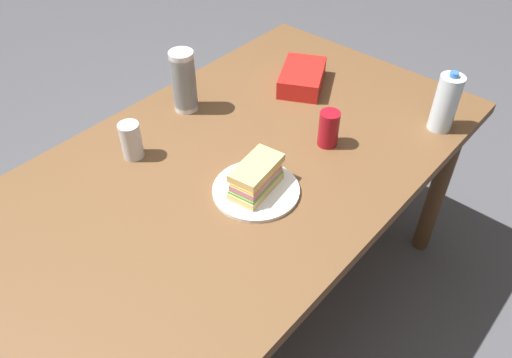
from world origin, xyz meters
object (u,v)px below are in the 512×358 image
Objects in this scene: water_bottle_tall at (446,103)px; plastic_cup_stack at (184,81)px; dining_table at (218,194)px; sandwich at (256,177)px; soda_can_red at (329,129)px; chip_bag at (302,77)px; soda_can_silver at (131,141)px; paper_plate at (256,190)px.

plastic_cup_stack is at bearing 123.55° from water_bottle_tall.
water_bottle_tall reaches higher than dining_table.
soda_can_red reaches higher than sandwich.
soda_can_silver is (-0.68, 0.15, 0.03)m from chip_bag.
sandwich is 1.57× the size of soda_can_silver.
dining_table is 0.17m from paper_plate.
chip_bag reaches higher than dining_table.
water_bottle_tall is 0.88m from plastic_cup_stack.
plastic_cup_stack reaches higher than soda_can_red.
water_bottle_tall is (0.09, -0.51, 0.06)m from chip_bag.
soda_can_red is 0.40m from water_bottle_tall.
chip_bag is 0.45m from plastic_cup_stack.
soda_can_red reaches higher than chip_bag.
soda_can_silver is at bearing 139.55° from water_bottle_tall.
paper_plate is 0.43m from soda_can_silver.
plastic_cup_stack is (-0.39, 0.22, 0.08)m from chip_bag.
soda_can_red is at bearing 143.93° from water_bottle_tall.
chip_bag is at bearing -12.36° from soda_can_silver.
soda_can_red is at bearing -43.26° from soda_can_silver.
soda_can_silver is at bearing 112.36° from dining_table.
soda_can_red is 0.57× the size of water_bottle_tall.
paper_plate is 1.20× the size of water_bottle_tall.
plastic_cup_stack is (0.18, 0.33, 0.19)m from dining_table.
chip_bag reaches higher than paper_plate.
sandwich is 0.87× the size of plastic_cup_stack.
paper_plate is 1.12× the size of chip_bag.
plastic_cup_stack is at bearing 108.08° from soda_can_red.
soda_can_silver reaches higher than chip_bag.
chip_bag is at bearing 50.58° from soda_can_red.
sandwich is at bearing 176.71° from chip_bag.
sandwich is at bearing 157.70° from water_bottle_tall.
soda_can_red is 0.36m from chip_bag.
soda_can_silver is at bearing 108.01° from paper_plate.
soda_can_red is (0.32, -0.03, 0.01)m from sandwich.
dining_table is 0.42m from plastic_cup_stack.
soda_can_silver reaches higher than dining_table.
paper_plate is at bearing -80.77° from dining_table.
water_bottle_tall is 1.75× the size of soda_can_silver.
soda_can_red is at bearing -71.92° from plastic_cup_stack.
plastic_cup_stack reaches higher than water_bottle_tall.
paper_plate is at bearing 157.99° from water_bottle_tall.
plastic_cup_stack is (-0.16, 0.50, 0.05)m from soda_can_red.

